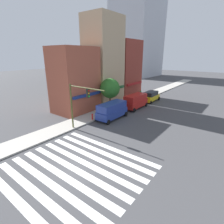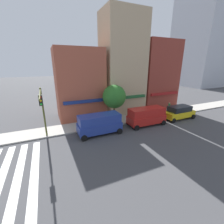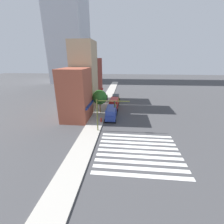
{
  "view_description": "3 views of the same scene",
  "coord_description": "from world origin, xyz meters",
  "px_view_note": "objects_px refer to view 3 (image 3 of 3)",
  "views": [
    {
      "loc": [
        -7.57,
        -9.55,
        8.65
      ],
      "look_at": [
        11.03,
        4.7,
        1.0
      ],
      "focal_mm": 28.0,
      "sensor_mm": 36.0,
      "label": 1
    },
    {
      "loc": [
        5.89,
        -10.46,
        7.8
      ],
      "look_at": [
        13.17,
        6.0,
        2.0
      ],
      "focal_mm": 24.0,
      "sensor_mm": 36.0,
      "label": 2
    },
    {
      "loc": [
        -17.01,
        1.87,
        11.64
      ],
      "look_at": [
        5.35,
        4.0,
        3.5
      ],
      "focal_mm": 24.0,
      "sensor_mm": 36.0,
      "label": 3
    }
  ],
  "objects_px": {
    "van_blue": "(111,113)",
    "van_red": "(114,103)",
    "street_tree": "(100,97)",
    "suv_yellow": "(116,98)",
    "pedestrian_green_top": "(107,98)",
    "fire_hydrant": "(101,120)",
    "traffic_signal": "(105,110)"
  },
  "relations": [
    {
      "from": "traffic_signal",
      "to": "fire_hydrant",
      "type": "bearing_deg",
      "value": 20.8
    },
    {
      "from": "van_red",
      "to": "fire_hydrant",
      "type": "bearing_deg",
      "value": 169.71
    },
    {
      "from": "van_red",
      "to": "street_tree",
      "type": "bearing_deg",
      "value": 141.25
    },
    {
      "from": "van_red",
      "to": "pedestrian_green_top",
      "type": "height_order",
      "value": "van_red"
    },
    {
      "from": "traffic_signal",
      "to": "street_tree",
      "type": "relative_size",
      "value": 1.1
    },
    {
      "from": "van_blue",
      "to": "pedestrian_green_top",
      "type": "height_order",
      "value": "van_blue"
    },
    {
      "from": "pedestrian_green_top",
      "to": "street_tree",
      "type": "distance_m",
      "value": 9.99
    },
    {
      "from": "van_red",
      "to": "suv_yellow",
      "type": "distance_m",
      "value": 5.86
    },
    {
      "from": "van_red",
      "to": "pedestrian_green_top",
      "type": "relative_size",
      "value": 2.84
    },
    {
      "from": "van_blue",
      "to": "street_tree",
      "type": "distance_m",
      "value": 4.8
    },
    {
      "from": "traffic_signal",
      "to": "suv_yellow",
      "type": "xyz_separation_m",
      "value": [
        18.07,
        -0.4,
        -2.82
      ]
    },
    {
      "from": "fire_hydrant",
      "to": "suv_yellow",
      "type": "bearing_deg",
      "value": -6.62
    },
    {
      "from": "van_blue",
      "to": "street_tree",
      "type": "xyz_separation_m",
      "value": [
        3.13,
        2.8,
        2.32
      ]
    },
    {
      "from": "traffic_signal",
      "to": "fire_hydrant",
      "type": "distance_m",
      "value": 4.9
    },
    {
      "from": "van_blue",
      "to": "suv_yellow",
      "type": "height_order",
      "value": "van_blue"
    },
    {
      "from": "street_tree",
      "to": "van_blue",
      "type": "bearing_deg",
      "value": -138.22
    },
    {
      "from": "van_blue",
      "to": "van_red",
      "type": "relative_size",
      "value": 1.0
    },
    {
      "from": "suv_yellow",
      "to": "van_red",
      "type": "bearing_deg",
      "value": 178.45
    },
    {
      "from": "suv_yellow",
      "to": "fire_hydrant",
      "type": "xyz_separation_m",
      "value": [
        -14.64,
        1.7,
        -0.42
      ]
    },
    {
      "from": "suv_yellow",
      "to": "van_blue",
      "type": "bearing_deg",
      "value": 178.45
    },
    {
      "from": "van_blue",
      "to": "van_red",
      "type": "xyz_separation_m",
      "value": [
        6.54,
        0.0,
        0.0
      ]
    },
    {
      "from": "traffic_signal",
      "to": "pedestrian_green_top",
      "type": "bearing_deg",
      "value": 6.33
    },
    {
      "from": "van_red",
      "to": "street_tree",
      "type": "height_order",
      "value": "street_tree"
    },
    {
      "from": "van_blue",
      "to": "van_red",
      "type": "bearing_deg",
      "value": -0.7
    },
    {
      "from": "pedestrian_green_top",
      "to": "fire_hydrant",
      "type": "bearing_deg",
      "value": -43.83
    },
    {
      "from": "fire_hydrant",
      "to": "traffic_signal",
      "type": "bearing_deg",
      "value": -159.2
    },
    {
      "from": "street_tree",
      "to": "fire_hydrant",
      "type": "bearing_deg",
      "value": -168.44
    },
    {
      "from": "fire_hydrant",
      "to": "street_tree",
      "type": "xyz_separation_m",
      "value": [
        5.38,
        1.1,
        2.99
      ]
    },
    {
      "from": "van_red",
      "to": "traffic_signal",
      "type": "bearing_deg",
      "value": 178.81
    },
    {
      "from": "traffic_signal",
      "to": "suv_yellow",
      "type": "distance_m",
      "value": 18.3
    },
    {
      "from": "van_blue",
      "to": "street_tree",
      "type": "bearing_deg",
      "value": 41.08
    },
    {
      "from": "van_red",
      "to": "pedestrian_green_top",
      "type": "bearing_deg",
      "value": 22.02
    }
  ]
}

